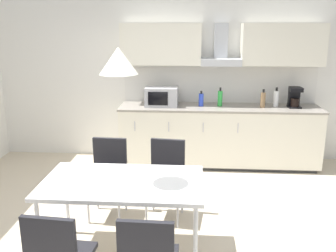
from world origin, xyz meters
name	(u,v)px	position (x,y,z in m)	size (l,w,h in m)	color
ground_plane	(140,236)	(0.00, 0.00, -0.01)	(7.71, 7.25, 0.02)	beige
wall_back	(160,76)	(0.00, 2.47, 1.30)	(6.17, 0.10, 2.61)	silver
kitchen_counter	(219,135)	(0.92, 2.10, 0.46)	(2.97, 0.67, 0.91)	#333333
backsplash_tile	(219,85)	(0.92, 2.41, 1.19)	(2.95, 0.02, 0.56)	silver
upper_wall_cabinets	(221,45)	(0.92, 2.25, 1.80)	(2.95, 0.40, 0.60)	silver
microwave	(162,96)	(0.05, 2.09, 1.05)	(0.48, 0.35, 0.28)	#ADADB2
coffee_maker	(295,97)	(2.01, 2.12, 1.06)	(0.18, 0.19, 0.30)	black
bottle_blue	(201,100)	(0.64, 2.11, 1.01)	(0.07, 0.07, 0.23)	blue
bottle_brown	(263,100)	(1.54, 2.07, 1.02)	(0.07, 0.07, 0.27)	brown
bottle_white	(276,98)	(1.75, 2.15, 1.03)	(0.08, 0.08, 0.29)	white
bottle_green	(220,98)	(0.92, 2.13, 1.03)	(0.07, 0.07, 0.28)	green
dining_table	(123,186)	(-0.09, -0.35, 0.71)	(1.43, 0.81, 0.76)	white
chair_far_right	(166,171)	(0.24, 0.44, 0.53)	(0.44, 0.44, 0.87)	black
chair_far_left	(108,170)	(-0.41, 0.44, 0.53)	(0.42, 0.42, 0.87)	black
pendant_lamp	(118,61)	(-0.09, -0.35, 1.81)	(0.32, 0.32, 0.22)	silver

